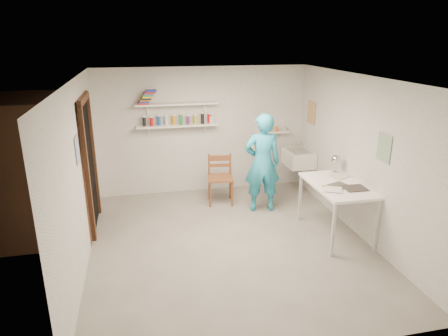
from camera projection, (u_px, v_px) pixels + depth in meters
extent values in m
cube|color=slate|center=(230.00, 244.00, 5.92)|extent=(4.00, 4.50, 0.02)
cube|color=silver|center=(231.00, 78.00, 5.16)|extent=(4.00, 4.50, 0.02)
cube|color=silver|center=(203.00, 131.00, 7.63)|extent=(4.00, 0.02, 2.40)
cube|color=silver|center=(290.00, 247.00, 3.45)|extent=(4.00, 0.02, 2.40)
cube|color=silver|center=(78.00, 177.00, 5.13)|extent=(0.02, 4.50, 2.40)
cube|color=silver|center=(361.00, 158.00, 5.95)|extent=(0.02, 4.50, 2.40)
cube|color=black|center=(90.00, 167.00, 6.17)|extent=(0.02, 0.90, 2.00)
cube|color=brown|center=(40.00, 167.00, 6.01)|extent=(1.40, 1.50, 2.10)
cube|color=brown|center=(83.00, 99.00, 5.84)|extent=(0.06, 1.05, 0.10)
cube|color=brown|center=(88.00, 177.00, 5.71)|extent=(0.06, 0.10, 2.00)
cube|color=brown|center=(94.00, 158.00, 6.64)|extent=(0.06, 0.10, 2.00)
cube|color=white|center=(178.00, 126.00, 7.36)|extent=(1.50, 0.22, 0.03)
cube|color=white|center=(177.00, 104.00, 7.24)|extent=(1.50, 0.22, 0.03)
cube|color=white|center=(272.00, 132.00, 7.85)|extent=(0.70, 0.14, 0.03)
cube|color=#334C7F|center=(77.00, 150.00, 5.07)|extent=(0.01, 0.28, 0.36)
cube|color=#995933|center=(311.00, 113.00, 7.50)|extent=(0.01, 0.34, 0.42)
cube|color=#3F724C|center=(384.00, 148.00, 5.34)|extent=(0.01, 0.30, 0.38)
cube|color=white|center=(299.00, 158.00, 7.63)|extent=(0.48, 0.60, 0.30)
imported|color=#269DBF|center=(262.00, 163.00, 6.80)|extent=(0.66, 0.47, 1.72)
cylinder|color=beige|center=(258.00, 144.00, 6.91)|extent=(0.31, 0.06, 0.31)
cube|color=brown|center=(220.00, 178.00, 7.21)|extent=(0.50, 0.49, 0.97)
cube|color=white|center=(336.00, 210.00, 6.06)|extent=(0.75, 1.25, 0.83)
sphere|color=silver|center=(336.00, 159.00, 6.37)|extent=(0.16, 0.16, 0.16)
cylinder|color=black|center=(143.00, 122.00, 7.20)|extent=(0.06, 0.06, 0.17)
cylinder|color=red|center=(150.00, 121.00, 7.23)|extent=(0.06, 0.06, 0.17)
cylinder|color=blue|center=(158.00, 121.00, 7.26)|extent=(0.06, 0.06, 0.17)
cylinder|color=white|center=(166.00, 121.00, 7.29)|extent=(0.06, 0.06, 0.17)
cylinder|color=orange|center=(174.00, 120.00, 7.32)|extent=(0.06, 0.06, 0.17)
cylinder|color=#268C3F|center=(181.00, 120.00, 7.35)|extent=(0.06, 0.06, 0.17)
cylinder|color=#8C268C|center=(189.00, 120.00, 7.37)|extent=(0.06, 0.06, 0.17)
cylinder|color=gold|center=(196.00, 119.00, 7.40)|extent=(0.06, 0.06, 0.17)
cylinder|color=black|center=(204.00, 119.00, 7.43)|extent=(0.06, 0.06, 0.17)
cylinder|color=red|center=(211.00, 119.00, 7.46)|extent=(0.06, 0.06, 0.17)
cube|color=red|center=(143.00, 103.00, 7.11)|extent=(0.18, 0.14, 0.03)
cube|color=#1933A5|center=(144.00, 102.00, 7.10)|extent=(0.18, 0.14, 0.03)
cube|color=orange|center=(145.00, 100.00, 7.10)|extent=(0.18, 0.14, 0.03)
cube|color=black|center=(146.00, 99.00, 7.09)|extent=(0.18, 0.14, 0.03)
cube|color=yellow|center=(147.00, 97.00, 7.09)|extent=(0.18, 0.14, 0.03)
cube|color=#338C4C|center=(148.00, 95.00, 7.08)|extent=(0.18, 0.14, 0.03)
cube|color=#8C3F8C|center=(149.00, 94.00, 7.08)|extent=(0.18, 0.14, 0.03)
cube|color=red|center=(150.00, 92.00, 7.07)|extent=(0.18, 0.14, 0.03)
cube|color=#1933A5|center=(151.00, 91.00, 7.07)|extent=(0.18, 0.14, 0.03)
cylinder|color=silver|center=(262.00, 130.00, 7.79)|extent=(0.07, 0.07, 0.09)
cylinder|color=#335999|center=(268.00, 129.00, 7.82)|extent=(0.07, 0.07, 0.09)
cylinder|color=orange|center=(275.00, 129.00, 7.84)|extent=(0.07, 0.07, 0.09)
cylinder|color=#999999|center=(282.00, 129.00, 7.87)|extent=(0.07, 0.07, 0.09)
cube|color=silver|center=(338.00, 184.00, 5.93)|extent=(0.30, 0.22, 0.00)
cube|color=#4C4742|center=(338.00, 184.00, 5.93)|extent=(0.30, 0.22, 0.00)
cube|color=beige|center=(338.00, 183.00, 5.93)|extent=(0.30, 0.22, 0.00)
cube|color=#383330|center=(338.00, 183.00, 5.93)|extent=(0.30, 0.22, 0.00)
cube|color=silver|center=(338.00, 183.00, 5.93)|extent=(0.30, 0.22, 0.00)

